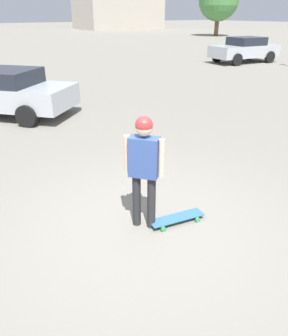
{
  "coord_description": "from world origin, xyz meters",
  "views": [
    {
      "loc": [
        -3.25,
        2.29,
        2.82
      ],
      "look_at": [
        0.0,
        0.0,
        0.93
      ],
      "focal_mm": 35.0,
      "sensor_mm": 36.0,
      "label": 1
    }
  ],
  "objects_px": {
    "person": "(144,161)",
    "car_parked_far": "(245,49)",
    "car_parked_near": "(3,92)",
    "skateboard": "(177,218)"
  },
  "relations": [
    {
      "from": "skateboard",
      "to": "car_parked_near",
      "type": "bearing_deg",
      "value": -74.62
    },
    {
      "from": "person",
      "to": "car_parked_far",
      "type": "bearing_deg",
      "value": 86.92
    },
    {
      "from": "skateboard",
      "to": "car_parked_far",
      "type": "relative_size",
      "value": 0.19
    },
    {
      "from": "person",
      "to": "skateboard",
      "type": "distance_m",
      "value": 1.08
    },
    {
      "from": "person",
      "to": "car_parked_far",
      "type": "distance_m",
      "value": 18.44
    },
    {
      "from": "person",
      "to": "car_parked_far",
      "type": "xyz_separation_m",
      "value": [
        10.62,
        -15.08,
        -0.24
      ]
    },
    {
      "from": "car_parked_near",
      "to": "car_parked_far",
      "type": "relative_size",
      "value": 0.96
    },
    {
      "from": "person",
      "to": "skateboard",
      "type": "bearing_deg",
      "value": 25.12
    },
    {
      "from": "person",
      "to": "car_parked_near",
      "type": "height_order",
      "value": "person"
    },
    {
      "from": "car_parked_near",
      "to": "skateboard",
      "type": "bearing_deg",
      "value": 143.48
    }
  ]
}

